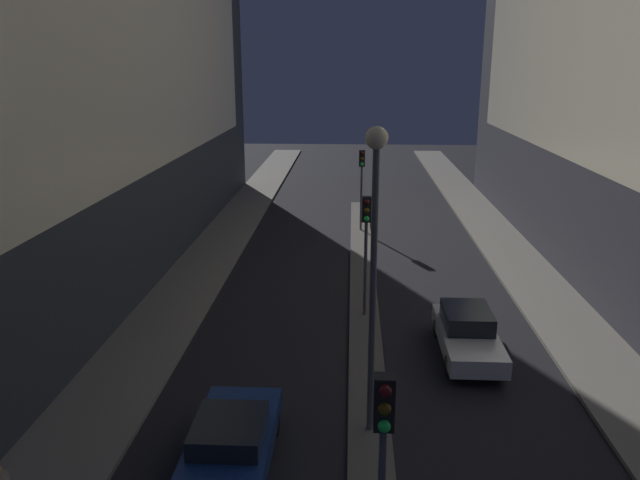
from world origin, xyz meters
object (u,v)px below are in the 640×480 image
object	(u,v)px
street_lamp	(374,229)
traffic_light_near	(383,445)
car_left_lane	(232,440)
traffic_light_mid	(366,229)
car_right_lane	(467,333)
traffic_light_far	(362,172)

from	to	relation	value
street_lamp	traffic_light_near	bearing A→B (deg)	-90.00
traffic_light_near	car_left_lane	bearing A→B (deg)	129.20
traffic_light_near	traffic_light_mid	bearing A→B (deg)	90.00
traffic_light_mid	car_left_lane	xyz separation A→B (m)	(-3.23, -9.00, -2.67)
traffic_light_mid	street_lamp	bearing A→B (deg)	-90.00
traffic_light_near	car_right_lane	size ratio (longest dim) A/B	1.01
traffic_light_near	traffic_light_mid	xyz separation A→B (m)	(0.00, 12.96, 0.00)
traffic_light_near	car_right_lane	world-z (taller)	traffic_light_near
car_right_lane	traffic_light_mid	bearing A→B (deg)	138.39
street_lamp	car_left_lane	distance (m)	5.89
traffic_light_near	traffic_light_mid	size ratio (longest dim) A/B	1.00
traffic_light_far	car_right_lane	xyz separation A→B (m)	(3.23, -14.96, -2.63)
traffic_light_far	street_lamp	xyz separation A→B (m)	(0.00, -19.53, 2.00)
street_lamp	car_right_lane	xyz separation A→B (m)	(3.23, 4.57, -4.63)
traffic_light_near	street_lamp	xyz separation A→B (m)	(0.00, 5.52, 2.00)
street_lamp	car_right_lane	world-z (taller)	street_lamp
traffic_light_near	traffic_light_far	bearing A→B (deg)	90.00
traffic_light_far	car_right_lane	world-z (taller)	traffic_light_far
street_lamp	car_left_lane	bearing A→B (deg)	-154.14
traffic_light_far	street_lamp	size ratio (longest dim) A/B	0.58
traffic_light_mid	street_lamp	xyz separation A→B (m)	(0.00, -7.43, 2.00)
traffic_light_mid	traffic_light_far	distance (m)	12.09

